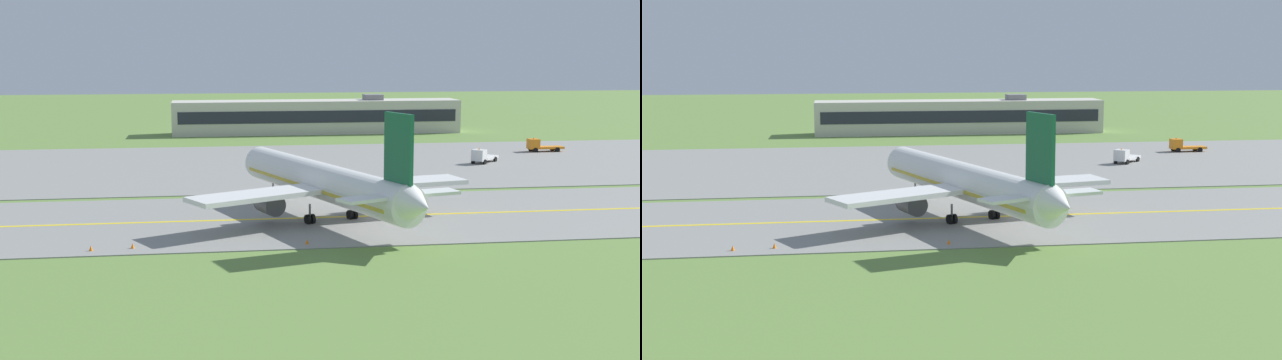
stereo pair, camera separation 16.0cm
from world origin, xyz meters
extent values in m
plane|color=olive|center=(0.00, 0.00, 0.00)|extent=(500.00, 500.00, 0.00)
cube|color=gray|center=(0.00, 0.00, 0.05)|extent=(240.00, 28.00, 0.10)
cube|color=gray|center=(10.00, 42.00, 0.05)|extent=(140.00, 52.00, 0.10)
cube|color=yellow|center=(0.00, 0.00, 0.11)|extent=(220.00, 0.60, 0.01)
cylinder|color=white|center=(-6.10, -0.21, 4.20)|extent=(15.22, 33.36, 4.00)
cone|color=white|center=(-12.23, 16.92, 4.20)|extent=(4.45, 3.73, 3.80)
cone|color=white|center=(0.10, -17.54, 4.60)|extent=(4.28, 4.16, 3.40)
cube|color=gold|center=(-6.10, -0.21, 3.70)|extent=(14.38, 30.83, 0.36)
cube|color=#1E232D|center=(-11.49, 14.85, 4.90)|extent=(3.81, 2.84, 0.70)
cube|color=white|center=(-13.36, -5.15, 3.70)|extent=(15.51, 11.22, 0.50)
cylinder|color=#47474C|center=(-12.15, -2.59, 2.30)|extent=(3.31, 3.98, 2.30)
cylinder|color=black|center=(-12.69, -1.08, 2.30)|extent=(2.06, 0.94, 2.10)
cube|color=white|center=(2.64, 0.58, 3.70)|extent=(15.66, 7.74, 0.50)
cylinder|color=#47474C|center=(0.09, 1.79, 2.30)|extent=(3.31, 3.98, 2.30)
cylinder|color=black|center=(-0.45, 3.30, 2.30)|extent=(2.06, 0.94, 2.10)
cube|color=#145938|center=(-1.04, -14.33, 9.45)|extent=(1.86, 4.28, 6.50)
cube|color=white|center=(-3.99, -15.60, 5.00)|extent=(6.45, 4.76, 0.30)
cube|color=white|center=(2.04, -13.44, 5.00)|extent=(6.40, 3.75, 0.30)
cylinder|color=slate|center=(-10.48, 12.03, 1.38)|extent=(0.24, 0.24, 1.65)
cylinder|color=black|center=(-10.48, 12.03, 0.55)|extent=(0.70, 1.15, 1.10)
cylinder|color=slate|center=(-7.87, -2.97, 1.38)|extent=(0.24, 0.24, 1.65)
cylinder|color=black|center=(-8.13, -3.06, 0.55)|extent=(0.70, 1.15, 1.10)
cylinder|color=black|center=(-7.61, -2.88, 0.55)|extent=(0.70, 1.15, 1.10)
cylinder|color=slate|center=(-2.98, -1.22, 1.38)|extent=(0.24, 0.24, 1.65)
cylinder|color=black|center=(-3.24, -1.31, 0.55)|extent=(0.70, 1.15, 1.10)
cylinder|color=black|center=(-2.72, -1.13, 0.55)|extent=(0.70, 1.15, 1.10)
cube|color=silver|center=(24.95, 38.44, 1.50)|extent=(2.69, 2.68, 1.80)
cube|color=#1E232D|center=(24.43, 37.88, 1.81)|extent=(1.43, 1.34, 0.81)
cube|color=silver|center=(27.13, 40.78, 0.80)|extent=(4.67, 4.80, 0.40)
cylinder|color=orange|center=(24.95, 38.44, 2.50)|extent=(0.20, 0.20, 0.18)
cylinder|color=black|center=(25.69, 37.76, 0.45)|extent=(0.83, 0.86, 0.90)
cylinder|color=black|center=(24.22, 39.12, 0.45)|extent=(0.83, 0.86, 0.90)
cylinder|color=black|center=(28.52, 40.75, 0.45)|extent=(0.83, 0.86, 0.90)
cylinder|color=black|center=(26.98, 42.17, 0.45)|extent=(0.83, 0.86, 0.90)
cube|color=orange|center=(39.75, 52.23, 1.50)|extent=(1.83, 2.03, 1.80)
cube|color=#1E232D|center=(38.99, 52.22, 1.81)|extent=(0.15, 1.84, 0.81)
cube|color=orange|center=(42.95, 52.28, 0.80)|extent=(4.63, 2.17, 0.40)
cylinder|color=orange|center=(39.75, 52.23, 2.50)|extent=(0.20, 0.20, 0.18)
cylinder|color=black|center=(39.77, 51.23, 0.45)|extent=(0.90, 0.31, 0.90)
cylinder|color=black|center=(39.74, 53.23, 0.45)|extent=(0.90, 0.31, 0.90)
cylinder|color=black|center=(43.89, 51.25, 0.45)|extent=(0.90, 0.31, 0.90)
cylinder|color=black|center=(43.86, 53.35, 0.45)|extent=(0.90, 0.31, 0.90)
cube|color=beige|center=(5.99, 90.88, 3.57)|extent=(62.26, 8.83, 7.14)
cube|color=#1E232D|center=(5.99, 86.42, 3.93)|extent=(59.77, 0.10, 2.57)
cube|color=slate|center=(18.44, 90.88, 7.74)|extent=(4.00, 4.00, 1.20)
cone|color=orange|center=(-25.74, -11.62, 0.30)|extent=(0.44, 0.44, 0.60)
cone|color=orange|center=(-29.49, -12.03, 0.30)|extent=(0.44, 0.44, 0.60)
cone|color=orange|center=(-9.36, -12.25, 0.30)|extent=(0.44, 0.44, 0.60)
camera|label=1|loc=(-19.21, -89.51, 18.80)|focal=46.96mm
camera|label=2|loc=(-19.05, -89.54, 18.80)|focal=46.96mm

